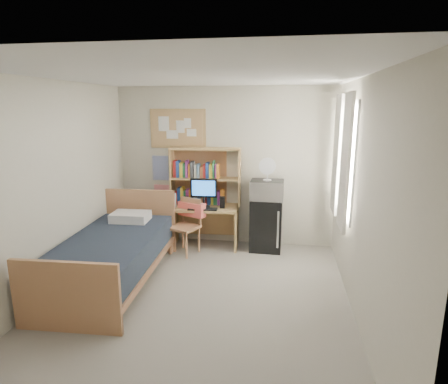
% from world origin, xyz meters
% --- Properties ---
extents(floor, '(3.60, 4.20, 0.02)m').
position_xyz_m(floor, '(0.00, 0.00, -0.01)').
color(floor, gray).
rests_on(floor, ground).
extents(ceiling, '(3.60, 4.20, 0.02)m').
position_xyz_m(ceiling, '(0.00, 0.00, 2.60)').
color(ceiling, white).
rests_on(ceiling, wall_back).
extents(wall_back, '(3.60, 0.04, 2.60)m').
position_xyz_m(wall_back, '(0.00, 2.10, 1.30)').
color(wall_back, beige).
rests_on(wall_back, floor).
extents(wall_front, '(3.60, 0.04, 2.60)m').
position_xyz_m(wall_front, '(0.00, -2.10, 1.30)').
color(wall_front, beige).
rests_on(wall_front, floor).
extents(wall_left, '(0.04, 4.20, 2.60)m').
position_xyz_m(wall_left, '(-1.80, 0.00, 1.30)').
color(wall_left, beige).
rests_on(wall_left, floor).
extents(wall_right, '(0.04, 4.20, 2.60)m').
position_xyz_m(wall_right, '(1.80, 0.00, 1.30)').
color(wall_right, beige).
rests_on(wall_right, floor).
extents(window_unit, '(0.10, 1.40, 1.70)m').
position_xyz_m(window_unit, '(1.75, 1.20, 1.60)').
color(window_unit, white).
rests_on(window_unit, wall_right).
extents(curtain_left, '(0.04, 0.55, 1.70)m').
position_xyz_m(curtain_left, '(1.72, 0.80, 1.60)').
color(curtain_left, white).
rests_on(curtain_left, wall_right).
extents(curtain_right, '(0.04, 0.55, 1.70)m').
position_xyz_m(curtain_right, '(1.72, 1.60, 1.60)').
color(curtain_right, white).
rests_on(curtain_right, wall_right).
extents(bulletin_board, '(0.94, 0.03, 0.64)m').
position_xyz_m(bulletin_board, '(-0.78, 2.08, 1.92)').
color(bulletin_board, tan).
rests_on(bulletin_board, wall_back).
extents(poster_wave, '(0.30, 0.01, 0.42)m').
position_xyz_m(poster_wave, '(-1.10, 2.09, 1.25)').
color(poster_wave, '#283EA2').
rests_on(poster_wave, wall_back).
extents(poster_japan, '(0.28, 0.01, 0.36)m').
position_xyz_m(poster_japan, '(-1.10, 2.09, 0.78)').
color(poster_japan, '#EA2940').
rests_on(poster_japan, wall_back).
extents(desk, '(1.12, 0.61, 0.68)m').
position_xyz_m(desk, '(-0.29, 1.80, 0.34)').
color(desk, tan).
rests_on(desk, floor).
extents(desk_chair, '(0.57, 0.57, 0.87)m').
position_xyz_m(desk_chair, '(-0.54, 1.44, 0.44)').
color(desk_chair, '#B17D54').
rests_on(desk_chair, floor).
extents(mini_fridge, '(0.51, 0.51, 0.85)m').
position_xyz_m(mini_fridge, '(0.72, 1.83, 0.42)').
color(mini_fridge, black).
rests_on(mini_fridge, floor).
extents(bed, '(1.21, 2.28, 0.61)m').
position_xyz_m(bed, '(-1.22, 0.32, 0.31)').
color(bed, black).
rests_on(bed, floor).
extents(hutch, '(1.17, 0.36, 0.94)m').
position_xyz_m(hutch, '(-0.30, 1.95, 1.15)').
color(hutch, tan).
rests_on(hutch, desk).
extents(monitor, '(0.43, 0.06, 0.46)m').
position_xyz_m(monitor, '(-0.28, 1.74, 0.91)').
color(monitor, black).
rests_on(monitor, desk).
extents(keyboard, '(0.47, 0.17, 0.02)m').
position_xyz_m(keyboard, '(-0.27, 1.60, 0.69)').
color(keyboard, black).
rests_on(keyboard, desk).
extents(speaker_left, '(0.07, 0.07, 0.17)m').
position_xyz_m(speaker_left, '(-0.58, 1.72, 0.77)').
color(speaker_left, black).
rests_on(speaker_left, desk).
extents(speaker_right, '(0.08, 0.08, 0.19)m').
position_xyz_m(speaker_right, '(0.02, 1.76, 0.78)').
color(speaker_right, black).
rests_on(speaker_right, desk).
extents(water_bottle, '(0.07, 0.07, 0.23)m').
position_xyz_m(water_bottle, '(-0.76, 1.67, 0.80)').
color(water_bottle, silver).
rests_on(water_bottle, desk).
extents(hoodie, '(0.48, 0.31, 0.22)m').
position_xyz_m(hoodie, '(-0.46, 1.63, 0.68)').
color(hoodie, '#FC6C60').
rests_on(hoodie, desk_chair).
extents(microwave, '(0.52, 0.40, 0.30)m').
position_xyz_m(microwave, '(0.72, 1.81, 1.00)').
color(microwave, silver).
rests_on(microwave, mini_fridge).
extents(desk_fan, '(0.26, 0.26, 0.32)m').
position_xyz_m(desk_fan, '(0.72, 1.81, 1.31)').
color(desk_fan, silver).
rests_on(desk_fan, microwave).
extents(pillow, '(0.55, 0.40, 0.13)m').
position_xyz_m(pillow, '(-1.26, 1.07, 0.68)').
color(pillow, silver).
rests_on(pillow, bed).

